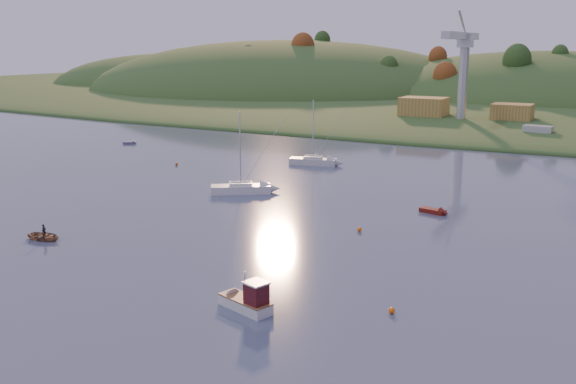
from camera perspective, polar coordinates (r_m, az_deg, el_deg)
The scene contains 23 objects.
ground at distance 54.86m, azimuth -18.92°, elevation -9.00°, with size 500.00×500.00×0.00m, color #323E53.
far_shore at distance 267.43m, azimuth 20.25°, elevation 7.88°, with size 620.00×220.00×1.50m, color #284A1D.
shore_slope at distance 203.55m, azimuth 17.50°, elevation 6.74°, with size 640.00×150.00×7.00m, color #284A1D.
hill_left_far at distance 318.86m, azimuth -10.29°, elevation 9.15°, with size 120.00×100.00×32.00m, color #284A1D.
hill_left at distance 267.53m, azimuth -0.39°, elevation 8.67°, with size 170.00×140.00×44.00m, color #284A1D.
hill_center at distance 246.36m, azimuth 21.86°, elevation 7.39°, with size 140.00×120.00×36.00m, color #284A1D.
hillside_trees at distance 223.13m, azimuth 18.51°, elevation 7.16°, with size 280.00×50.00×32.00m, color #1F3F16, non-canonical shape.
wharf at distance 160.53m, azimuth 16.28°, elevation 5.74°, with size 42.00×16.00×2.40m, color slate.
shed_west at distance 164.30m, azimuth 11.98°, elevation 7.39°, with size 11.00×8.00×4.80m, color olive.
shed_east at distance 160.68m, azimuth 19.31°, elevation 6.69°, with size 9.00×7.00×4.00m, color olive.
dock_crane at distance 156.60m, azimuth 15.27°, elevation 11.51°, with size 3.20×28.00×20.30m.
fishing_boat at distance 50.16m, azimuth -4.08°, elevation -9.45°, with size 5.67×3.21×3.46m.
sailboat_near at distance 88.03m, azimuth -4.22°, elevation 0.36°, with size 8.09×6.57×11.27m.
sailboat_far at distance 108.96m, azimuth 2.23°, elevation 2.81°, with size 8.25×4.15×10.98m.
canoe at distance 71.66m, azimuth -20.83°, elevation -3.69°, with size 2.72×3.81×0.79m, color #906D4F.
paddler at distance 71.58m, azimuth -20.85°, elevation -3.44°, with size 0.52×0.34×1.41m, color black.
red_tender at distance 79.22m, azimuth 13.18°, elevation -1.73°, with size 3.86×2.12×1.25m.
grey_dinghy at distance 136.21m, azimuth -13.72°, elevation 4.27°, with size 2.98×2.38×1.06m.
work_vessel at distance 144.19m, azimuth 21.29°, elevation 4.63°, with size 13.97×6.23×3.48m.
buoy_0 at distance 49.91m, azimuth 9.20°, elevation -10.36°, with size 0.50×0.50×0.50m, color #FF640D.
buoy_1 at distance 70.35m, azimuth 6.37°, elevation -3.32°, with size 0.50×0.50×0.50m, color #FF640D.
buoy_2 at distance 110.09m, azimuth -9.87°, elevation 2.48°, with size 0.50×0.50×0.50m, color #FF640D.
buoy_3 at distance 110.39m, azimuth 3.70°, elevation 2.68°, with size 0.50×0.50×0.50m, color #FF640D.
Camera 1 is at (38.27, -33.93, 19.83)m, focal length 40.00 mm.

